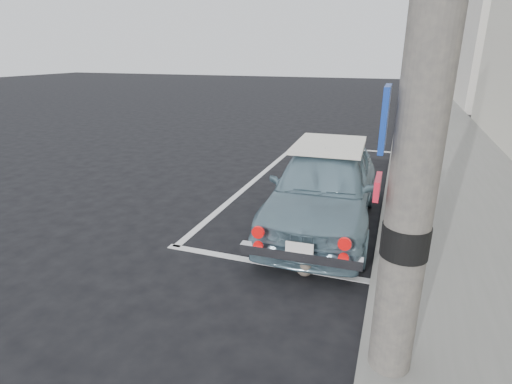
% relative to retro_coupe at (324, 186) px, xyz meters
% --- Properties ---
extents(ground, '(80.00, 80.00, 0.00)m').
position_rel_retro_coupe_xyz_m(ground, '(-0.92, -1.02, -0.65)').
color(ground, black).
rests_on(ground, ground).
extents(sidewalk, '(2.80, 40.00, 0.15)m').
position_rel_retro_coupe_xyz_m(sidewalk, '(2.28, 0.98, -0.58)').
color(sidewalk, slate).
rests_on(sidewalk, ground).
extents(building_far, '(3.50, 10.00, 8.00)m').
position_rel_retro_coupe_xyz_m(building_far, '(5.43, 18.98, 3.35)').
color(building_far, beige).
rests_on(building_far, ground).
extents(pline_rear, '(3.00, 0.12, 0.01)m').
position_rel_retro_coupe_xyz_m(pline_rear, '(-0.42, -1.52, -0.65)').
color(pline_rear, silver).
rests_on(pline_rear, ground).
extents(pline_front, '(3.00, 0.12, 0.01)m').
position_rel_retro_coupe_xyz_m(pline_front, '(-0.42, 5.48, -0.65)').
color(pline_front, silver).
rests_on(pline_front, ground).
extents(pline_side, '(0.12, 7.00, 0.01)m').
position_rel_retro_coupe_xyz_m(pline_side, '(-1.82, 1.98, -0.65)').
color(pline_side, silver).
rests_on(pline_side, ground).
extents(retro_coupe, '(1.67, 3.86, 1.29)m').
position_rel_retro_coupe_xyz_m(retro_coupe, '(0.00, 0.00, 0.00)').
color(retro_coupe, slate).
rests_on(retro_coupe, ground).
extents(cat, '(0.32, 0.51, 0.28)m').
position_rel_retro_coupe_xyz_m(cat, '(0.09, -1.62, -0.53)').
color(cat, '#796E5C').
rests_on(cat, ground).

